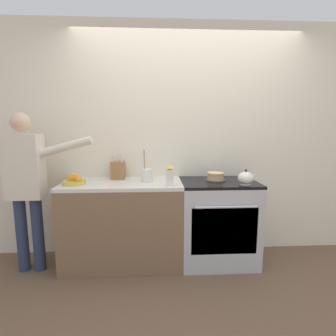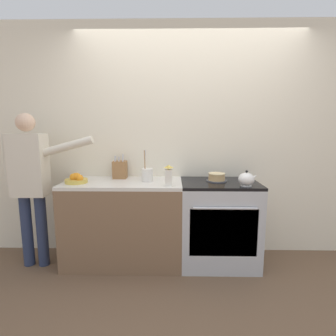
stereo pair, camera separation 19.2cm
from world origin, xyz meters
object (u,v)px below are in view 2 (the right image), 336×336
at_px(stove_range, 218,223).
at_px(utensil_crock, 147,174).
at_px(layer_cake, 217,177).
at_px(milk_carton, 169,176).
at_px(knife_block, 120,170).
at_px(fruit_bowl, 76,179).
at_px(tea_kettle, 246,179).
at_px(person_baker, 31,177).

bearing_deg(stove_range, utensil_crock, 178.00).
distance_m(layer_cake, milk_carton, 0.56).
height_order(knife_block, fruit_bowl, knife_block).
bearing_deg(utensil_crock, tea_kettle, -11.59).
bearing_deg(milk_carton, fruit_bowl, 172.91).
xyz_separation_m(layer_cake, knife_block, (-1.06, 0.14, 0.06)).
distance_m(layer_cake, knife_block, 1.07).
relative_size(stove_range, utensil_crock, 2.71).
bearing_deg(utensil_crock, fruit_bowl, -172.19).
relative_size(utensil_crock, person_baker, 0.21).
bearing_deg(knife_block, utensil_crock, -26.38).
bearing_deg(milk_carton, layer_cake, 24.69).
distance_m(utensil_crock, person_baker, 1.19).
relative_size(stove_range, knife_block, 3.23).
bearing_deg(person_baker, layer_cake, -4.44).
height_order(stove_range, layer_cake, layer_cake).
relative_size(stove_range, person_baker, 0.56).
height_order(stove_range, tea_kettle, tea_kettle).
bearing_deg(utensil_crock, knife_block, 153.62).
bearing_deg(tea_kettle, utensil_crock, 168.41).
xyz_separation_m(stove_range, utensil_crock, (-0.76, 0.03, 0.52)).
bearing_deg(person_baker, fruit_bowl, -6.31).
height_order(milk_carton, person_baker, person_baker).
relative_size(layer_cake, person_baker, 0.13).
bearing_deg(person_baker, stove_range, -5.74).
relative_size(knife_block, milk_carton, 1.34).
xyz_separation_m(knife_block, person_baker, (-0.86, -0.27, -0.04)).
relative_size(layer_cake, tea_kettle, 1.15).
height_order(tea_kettle, knife_block, knife_block).
bearing_deg(stove_range, knife_block, 170.27).
distance_m(stove_range, utensil_crock, 0.92).
distance_m(knife_block, utensil_crock, 0.36).
relative_size(milk_carton, person_baker, 0.13).
relative_size(utensil_crock, milk_carton, 1.60).
xyz_separation_m(tea_kettle, person_baker, (-2.17, 0.09, -0.01)).
bearing_deg(person_baker, tea_kettle, -10.66).
xyz_separation_m(stove_range, layer_cake, (-0.03, 0.04, 0.49)).
height_order(knife_block, person_baker, person_baker).
height_order(stove_range, milk_carton, milk_carton).
bearing_deg(knife_block, layer_cake, -7.73).
xyz_separation_m(tea_kettle, utensil_crock, (-0.99, 0.20, 0.01)).
height_order(knife_block, milk_carton, knife_block).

